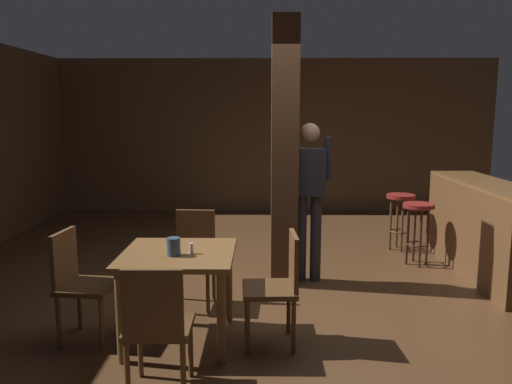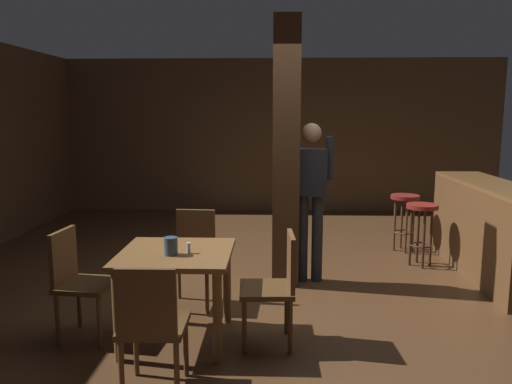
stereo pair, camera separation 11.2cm
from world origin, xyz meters
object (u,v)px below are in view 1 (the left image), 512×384
napkin_cup (174,247)px  salt_shaker (191,248)px  chair_south (157,323)px  bar_stool_mid (400,208)px  chair_west (79,279)px  chair_north (194,253)px  standing_person (309,190)px  bar_counter (478,228)px  bar_stool_near (418,218)px  chair_east (279,282)px  dining_table (179,268)px

napkin_cup → salt_shaker: (0.13, 0.05, -0.03)m
chair_south → bar_stool_mid: 4.35m
chair_west → chair_north: bearing=43.6°
standing_person → bar_stool_mid: size_ratio=2.28×
chair_north → napkin_cup: chair_north is taller
bar_counter → bar_stool_near: (-0.57, 0.35, 0.03)m
bar_stool_mid → chair_west: bearing=-140.6°
chair_south → chair_north: bearing=89.5°
standing_person → bar_stool_near: bearing=23.4°
chair_north → bar_counter: bar_counter is taller
chair_east → salt_shaker: size_ratio=10.55×
napkin_cup → bar_stool_mid: size_ratio=0.18×
chair_east → napkin_cup: (-0.81, -0.06, 0.31)m
bar_stool_mid → salt_shaker: bearing=-130.6°
chair_south → bar_stool_mid: bearing=54.8°
dining_table → chair_east: size_ratio=0.99×
bar_stool_mid → chair_south: bearing=-125.2°
bar_stool_mid → dining_table: bearing=-132.4°
bar_counter → chair_north: bearing=-163.2°
chair_east → napkin_cup: size_ratio=6.39×
bar_stool_near → napkin_cup: bearing=-139.5°
chair_west → chair_south: same height
chair_west → bar_counter: 4.27m
chair_north → chair_west: bearing=-136.4°
dining_table → chair_south: 0.82m
napkin_cup → standing_person: bearing=53.4°
standing_person → chair_west: bearing=-143.3°
napkin_cup → bar_stool_near: 3.37m
dining_table → bar_counter: bearing=29.2°
bar_counter → bar_stool_mid: bearing=121.0°
napkin_cup → dining_table: bearing=80.5°
dining_table → bar_stool_mid: 3.71m
chair_north → salt_shaker: size_ratio=10.55×
standing_person → bar_stool_near: (1.37, 0.60, -0.43)m
dining_table → salt_shaker: salt_shaker is taller
chair_south → standing_person: 2.63m
chair_south → bar_stool_near: (2.54, 2.90, 0.07)m
bar_stool_near → chair_west: bearing=-148.3°
chair_east → bar_stool_near: size_ratio=1.18×
dining_table → salt_shaker: bearing=-24.3°
chair_west → dining_table: bearing=-1.5°
chair_east → bar_stool_near: (1.74, 2.12, 0.07)m
standing_person → bar_stool_mid: bearing=43.0°
dining_table → standing_person: bearing=52.0°
dining_table → standing_person: (1.17, 1.49, 0.39)m
napkin_cup → bar_stool_near: napkin_cup is taller
chair_north → standing_person: standing_person is taller
bar_counter → chair_east: bearing=-142.5°
chair_north → napkin_cup: bearing=-91.6°
chair_east → chair_south: size_ratio=1.00×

